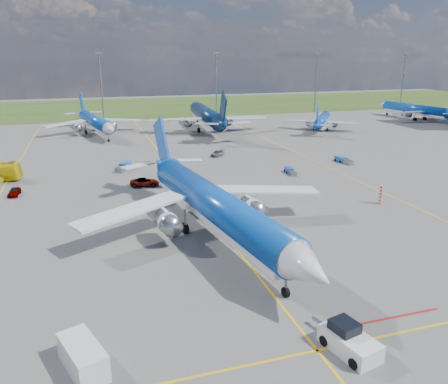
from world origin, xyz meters
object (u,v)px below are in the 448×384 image
object	(u,v)px
bg_jet_nnw	(97,134)
baggage_tug_e	(343,160)
baggage_tug_w	(290,171)
service_car_a	(14,192)
bg_jet_n	(207,130)
service_car_b	(145,182)
warning_post	(381,194)
service_van	(83,357)
bg_jet_ene	(414,119)
main_airliner	(216,237)
service_car_c	(218,153)
baggage_tug_c	(124,167)
pushback_tug	(349,340)
bg_jet_ne	(321,129)

from	to	relation	value
bg_jet_nnw	baggage_tug_e	size ratio (longest dim) A/B	7.95
baggage_tug_w	service_car_a	bearing A→B (deg)	-173.57
service_car_a	bg_jet_nnw	bearing A→B (deg)	81.16
bg_jet_n	baggage_tug_e	world-z (taller)	bg_jet_n
bg_jet_n	service_car_b	size ratio (longest dim) A/B	9.70
warning_post	service_van	xyz separation A→B (m)	(-43.02, -24.92, -0.43)
service_van	baggage_tug_e	size ratio (longest dim) A/B	0.98
bg_jet_ene	main_airliner	size ratio (longest dim) A/B	0.81
bg_jet_n	bg_jet_nnw	bearing A→B (deg)	-0.24
bg_jet_ene	service_van	bearing A→B (deg)	33.23
baggage_tug_e	bg_jet_ene	bearing A→B (deg)	33.53
bg_jet_nnw	bg_jet_ene	world-z (taller)	bg_jet_nnw
bg_jet_n	main_airliner	bearing A→B (deg)	79.53
bg_jet_ene	service_car_a	bearing A→B (deg)	15.19
bg_jet_nnw	service_car_b	xyz separation A→B (m)	(6.40, -55.50, 0.70)
service_car_c	baggage_tug_c	xyz separation A→B (m)	(-21.15, -6.23, -0.05)
baggage_tug_w	baggage_tug_e	bearing A→B (deg)	25.17
warning_post	bg_jet_ene	xyz separation A→B (m)	(68.24, 74.40, -1.50)
warning_post	service_car_c	xyz separation A→B (m)	(-14.21, 38.82, -0.87)
baggage_tug_c	service_car_b	bearing A→B (deg)	-53.58
pushback_tug	baggage_tug_e	world-z (taller)	pushback_tug
warning_post	baggage_tug_e	world-z (taller)	warning_post
service_car_b	baggage_tug_c	world-z (taller)	service_car_b
bg_jet_ne	service_car_c	xyz separation A→B (m)	(-40.74, -26.24, 0.63)
bg_jet_n	baggage_tug_w	xyz separation A→B (m)	(2.13, -53.07, 0.45)
bg_jet_n	baggage_tug_c	size ratio (longest dim) A/B	8.83
main_airliner	baggage_tug_e	size ratio (longest dim) A/B	9.40
bg_jet_ne	service_car_b	size ratio (longest dim) A/B	6.22
service_van	baggage_tug_w	size ratio (longest dim) A/B	1.11
baggage_tug_w	baggage_tug_e	size ratio (longest dim) A/B	0.89
pushback_tug	baggage_tug_c	distance (m)	62.32
bg_jet_nnw	service_van	xyz separation A→B (m)	(-3.79, -100.50, 1.07)
service_car_b	bg_jet_ne	bearing A→B (deg)	-46.39
main_airliner	service_car_c	bearing A→B (deg)	64.51
baggage_tug_w	bg_jet_ne	bearing A→B (deg)	61.86
main_airliner	service_car_a	distance (m)	36.71
bg_jet_ene	bg_jet_nnw	bearing A→B (deg)	-9.15
bg_jet_nnw	bg_jet_ene	xyz separation A→B (m)	(107.46, -1.17, 0.00)
bg_jet_nnw	baggage_tug_e	distance (m)	70.05
baggage_tug_w	baggage_tug_e	world-z (taller)	baggage_tug_e
bg_jet_ene	service_car_c	xyz separation A→B (m)	(-82.45, -35.59, 0.63)
main_airliner	service_van	world-z (taller)	main_airliner
service_car_b	baggage_tug_e	world-z (taller)	service_car_b
bg_jet_ne	baggage_tug_w	xyz separation A→B (m)	(-31.84, -44.82, 0.45)
baggage_tug_w	baggage_tug_c	bearing A→B (deg)	164.90
bg_jet_ene	service_car_a	xyz separation A→B (m)	(-121.76, -53.48, 0.63)
baggage_tug_c	main_airliner	bearing A→B (deg)	-52.99
baggage_tug_c	baggage_tug_e	xyz separation A→B (m)	(44.49, -7.68, -0.06)
bg_jet_ene	service_car_b	distance (m)	114.74
service_car_a	service_car_b	bearing A→B (deg)	3.49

